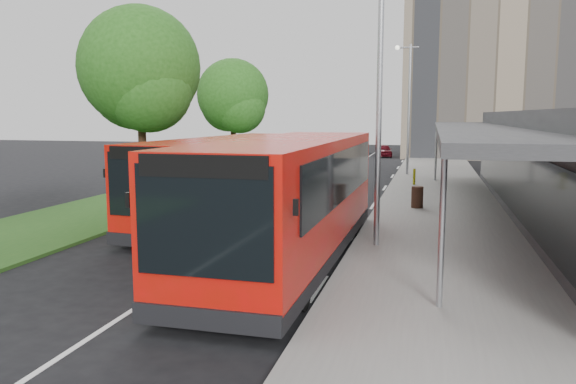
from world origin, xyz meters
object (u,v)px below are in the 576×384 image
object	(u,v)px
tree_mid	(140,76)
tree_far	(233,100)
bus_second	(228,179)
lamp_post_near	(377,83)
bus_main	(291,199)
car_far	(361,148)
litter_bin	(417,197)
bollard	(414,177)
car_near	(384,150)
lamp_post_far	(408,101)

from	to	relation	value
tree_mid	tree_far	size ratio (longest dim) A/B	1.15
tree_far	bus_second	distance (m)	17.26
lamp_post_near	bus_main	bearing A→B (deg)	-138.40
car_far	tree_mid	bearing A→B (deg)	-101.34
bus_main	litter_bin	size ratio (longest dim) A/B	13.44
lamp_post_near	bollard	xyz separation A→B (m)	(0.68, 14.63, -4.14)
litter_bin	car_near	world-z (taller)	car_near
tree_far	bus_main	xyz separation A→B (m)	(9.12, -20.83, -3.17)
bollard	lamp_post_far	bearing A→B (deg)	97.25
lamp_post_near	bus_second	distance (m)	7.10
tree_mid	bus_second	world-z (taller)	tree_mid
bus_main	car_far	size ratio (longest dim) A/B	3.26
lamp_post_near	bus_main	size ratio (longest dim) A/B	0.70
tree_far	car_far	world-z (taller)	tree_far
litter_bin	bus_second	bearing A→B (deg)	-149.21
tree_far	lamp_post_far	xyz separation A→B (m)	(11.13, 0.95, -0.12)
bus_second	bollard	xyz separation A→B (m)	(6.26, 11.58, -0.98)
lamp_post_near	car_near	xyz separation A→B (m)	(-2.80, 36.81, -4.13)
lamp_post_far	car_near	xyz separation A→B (m)	(-2.80, 16.81, -4.13)
tree_mid	lamp_post_far	xyz separation A→B (m)	(11.13, 12.95, -0.86)
bollard	car_near	xyz separation A→B (m)	(-3.48, 22.18, 0.01)
lamp_post_near	litter_bin	size ratio (longest dim) A/B	9.36
lamp_post_far	bus_main	size ratio (longest dim) A/B	0.70
lamp_post_far	bollard	world-z (taller)	lamp_post_far
tree_mid	bus_second	distance (m)	7.94
lamp_post_near	car_near	world-z (taller)	lamp_post_near
lamp_post_far	bus_second	size ratio (longest dim) A/B	0.74
litter_bin	car_far	world-z (taller)	car_far
lamp_post_far	car_far	distance (m)	21.68
bus_second	car_near	distance (m)	33.90
tree_far	litter_bin	size ratio (longest dim) A/B	8.77
lamp_post_near	lamp_post_far	size ratio (longest dim) A/B	1.00
tree_mid	bus_main	bearing A→B (deg)	-44.08
bus_second	car_far	distance (m)	37.57
bus_main	bollard	world-z (taller)	bus_main
lamp_post_far	tree_far	bearing A→B (deg)	-175.13
bus_second	lamp_post_near	bearing A→B (deg)	-24.24
lamp_post_near	bus_main	xyz separation A→B (m)	(-2.01, -1.78, -3.06)
tree_mid	bus_main	world-z (taller)	tree_mid
lamp_post_far	car_near	distance (m)	17.54
litter_bin	car_near	size ratio (longest dim) A/B	0.25
lamp_post_near	lamp_post_far	distance (m)	20.00
bus_main	bus_second	bearing A→B (deg)	127.04
bus_second	tree_far	bearing A→B (deg)	113.53
car_near	car_far	distance (m)	4.56
car_near	litter_bin	bearing A→B (deg)	-92.31
tree_mid	car_far	world-z (taller)	tree_mid
bus_second	bollard	size ratio (longest dim) A/B	12.69
lamp_post_near	car_far	xyz separation A→B (m)	(-5.33, 40.60, -4.14)
tree_mid	bollard	size ratio (longest dim) A/B	10.08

